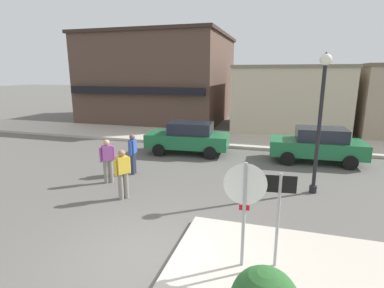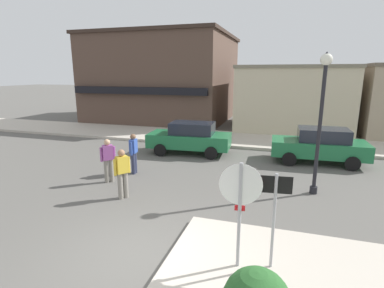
# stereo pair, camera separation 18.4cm
# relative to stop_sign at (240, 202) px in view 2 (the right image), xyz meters

# --- Properties ---
(ground_plane) EXTENTS (160.00, 160.00, 0.00)m
(ground_plane) POSITION_rel_stop_sign_xyz_m (-2.04, -0.14, -1.52)
(ground_plane) COLOR #5B5954
(kerb_far) EXTENTS (80.00, 4.00, 0.15)m
(kerb_far) POSITION_rel_stop_sign_xyz_m (-2.04, 12.02, -1.44)
(kerb_far) COLOR beige
(kerb_far) RESTS_ON ground
(stop_sign) EXTENTS (0.82, 0.12, 2.30)m
(stop_sign) POSITION_rel_stop_sign_xyz_m (0.00, 0.00, 0.00)
(stop_sign) COLOR #9E9EA3
(stop_sign) RESTS_ON ground
(one_way_sign) EXTENTS (0.60, 0.08, 2.10)m
(one_way_sign) POSITION_rel_stop_sign_xyz_m (0.64, 0.16, -0.19)
(one_way_sign) COLOR #9E9EA3
(one_way_sign) RESTS_ON ground
(lamp_post) EXTENTS (0.36, 0.36, 4.54)m
(lamp_post) POSITION_rel_stop_sign_xyz_m (1.78, 4.80, 1.44)
(lamp_post) COLOR black
(lamp_post) RESTS_ON ground
(parked_car_nearest) EXTENTS (4.11, 2.09, 1.56)m
(parked_car_nearest) POSITION_rel_stop_sign_xyz_m (-3.70, 8.45, -0.71)
(parked_car_nearest) COLOR #1E6B3D
(parked_car_nearest) RESTS_ON ground
(parked_car_second) EXTENTS (4.06, 1.98, 1.56)m
(parked_car_second) POSITION_rel_stop_sign_xyz_m (2.25, 8.62, -0.71)
(parked_car_second) COLOR #1E6B3D
(parked_car_second) RESTS_ON ground
(pedestrian_crossing_near) EXTENTS (0.39, 0.50, 1.61)m
(pedestrian_crossing_near) POSITION_rel_stop_sign_xyz_m (-4.06, 2.56, -0.65)
(pedestrian_crossing_near) COLOR gray
(pedestrian_crossing_near) RESTS_ON ground
(pedestrian_crossing_far) EXTENTS (0.47, 0.44, 1.61)m
(pedestrian_crossing_far) POSITION_rel_stop_sign_xyz_m (-5.31, 3.71, -0.65)
(pedestrian_crossing_far) COLOR gray
(pedestrian_crossing_far) RESTS_ON ground
(pedestrian_kerb_side) EXTENTS (0.26, 0.56, 1.61)m
(pedestrian_kerb_side) POSITION_rel_stop_sign_xyz_m (-4.89, 4.85, -0.65)
(pedestrian_kerb_side) COLOR #2D334C
(pedestrian_kerb_side) RESTS_ON ground
(building_corner_shop) EXTENTS (11.05, 10.45, 6.94)m
(building_corner_shop) POSITION_rel_stop_sign_xyz_m (-9.31, 18.98, 1.96)
(building_corner_shop) COLOR brown
(building_corner_shop) RESTS_ON ground
(building_storefront_left_near) EXTENTS (7.35, 7.26, 4.40)m
(building_storefront_left_near) POSITION_rel_stop_sign_xyz_m (1.11, 17.18, 0.69)
(building_storefront_left_near) COLOR beige
(building_storefront_left_near) RESTS_ON ground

